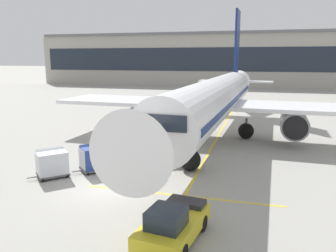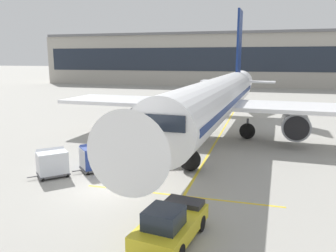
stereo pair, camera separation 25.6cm
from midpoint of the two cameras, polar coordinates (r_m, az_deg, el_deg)
ground_plane at (r=21.96m, az=-10.43°, el=-10.31°), size 600.00×600.00×0.00m
parked_airplane at (r=34.28m, az=8.40°, el=4.42°), size 32.94×43.31×14.73m
belt_loader at (r=26.48m, az=-4.34°, el=-4.36°), size 4.37×4.80×3.14m
baggage_cart_lead at (r=25.20m, az=-11.85°, el=-5.12°), size 2.54×2.55×1.91m
baggage_cart_second at (r=24.74m, az=-18.55°, el=-5.79°), size 2.54×2.55×1.91m
pushback_tug at (r=15.62m, az=0.89°, el=-16.10°), size 2.69×4.65×1.83m
ground_crew_by_loader at (r=22.99m, az=-5.88°, el=-6.53°), size 0.47×0.42×1.74m
ground_crew_by_carts at (r=24.07m, az=-4.79°, el=-5.70°), size 0.44×0.44×1.74m
safety_cone_engine_keepout at (r=34.93m, az=-5.43°, el=-1.53°), size 0.53×0.53×0.61m
safety_cone_wingtip at (r=35.81m, az=-1.31°, el=-1.16°), size 0.53×0.53×0.61m
apron_guidance_line_lead_in at (r=34.23m, az=8.39°, el=-2.37°), size 0.20×110.00×0.01m
apron_guidance_line_stop_bar at (r=20.61m, az=2.32°, el=-11.58°), size 12.00×0.20×0.01m
terminal_building at (r=108.34m, az=16.72°, el=10.62°), size 137.94×22.51×15.39m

